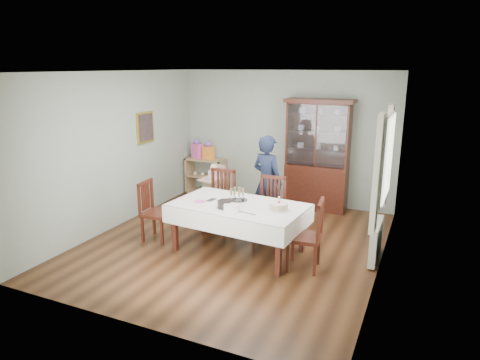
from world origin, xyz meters
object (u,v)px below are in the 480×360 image
Objects in this scene: chair_far_right at (269,221)px; woman at (267,182)px; chair_end_right at (305,248)px; high_chair at (214,196)px; chair_end_left at (157,222)px; gift_bag_orange at (208,151)px; birthday_cake at (279,207)px; gift_bag_pink at (197,149)px; dining_table at (238,228)px; china_cabinet at (317,154)px; sideboard at (206,176)px; chair_far_left at (219,213)px; champagne_tray at (237,197)px.

woman reaches higher than chair_far_right.
chair_end_right is 1.01× the size of high_chair.
chair_end_left is 0.59× the size of woman.
chair_end_right is 2.55× the size of gift_bag_orange.
gift_bag_pink reaches higher than birthday_cake.
dining_table is 1.11m from chair_end_right.
china_cabinet is 2.16× the size of high_chair.
sideboard is (-1.94, 2.53, 0.02)m from dining_table.
chair_end_left is (-0.75, -0.79, -0.02)m from chair_far_left.
china_cabinet is 2.07× the size of chair_far_left.
sideboard is 2.70m from chair_end_left.
china_cabinet is at bearing -174.95° from chair_end_right.
china_cabinet reaches higher than chair_far_left.
birthday_cake is (2.07, 0.11, 0.53)m from chair_end_left.
chair_far_left is at bearing -57.22° from gift_bag_orange.
chair_far_right is 0.81m from champagne_tray.
gift_bag_orange reaches higher than chair_end_left.
chair_far_left is at bearing -121.14° from chair_end_right.
chair_far_left is at bearing 135.25° from dining_table.
china_cabinet is at bearing 53.05° from high_chair.
china_cabinet is 5.46× the size of gift_bag_orange.
chair_far_left reaches higher than champagne_tray.
chair_end_right is (2.52, -0.03, 0.01)m from chair_end_left.
dining_table is at bearing -52.47° from sideboard.
birthday_cake is at bearing -44.49° from sideboard.
gift_bag_pink is (-0.72, 2.63, 0.70)m from chair_end_left.
sideboard is 0.63m from gift_bag_pink.
sideboard is 1.49m from high_chair.
birthday_cake is 3.56m from gift_bag_orange.
chair_far_right is 1.50m from high_chair.
chair_far_left is 0.64× the size of woman.
china_cabinet reaches higher than birthday_cake.
chair_end_left is at bearing -127.00° from china_cabinet.
chair_end_right is at bearing -39.36° from gift_bag_pink.
woman is 5.36× the size of birthday_cake.
champagne_tray is 1.05× the size of birthday_cake.
chair_end_right reaches higher than high_chair.
chair_far_right reaches higher than champagne_tray.
birthday_cake is 0.77× the size of gift_bag_orange.
champagne_tray is (-0.11, -1.02, -0.00)m from woman.
high_chair is at bearing 130.98° from champagne_tray.
china_cabinet is 2.12× the size of chair_far_right.
sideboard is at bearing 138.51° from chair_far_right.
chair_far_right is 2.37× the size of gift_bag_pink.
chair_far_right is 1.85m from chair_end_left.
champagne_tray is (-0.09, 0.15, 0.44)m from dining_table.
sideboard is at bearing -137.78° from chair_end_right.
chair_end_left is at bearing -78.92° from sideboard.
chair_far_left is at bearing 178.36° from chair_far_right.
gift_bag_pink is at bearing 11.11° from chair_end_left.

